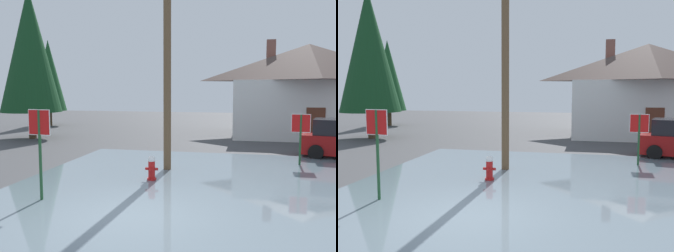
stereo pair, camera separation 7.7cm
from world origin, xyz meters
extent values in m
cube|color=#424244|center=(0.00, 0.00, -0.05)|extent=(80.00, 80.00, 0.10)
cube|color=slate|center=(0.87, 2.45, 0.02)|extent=(10.96, 13.27, 0.04)
cube|color=silver|center=(0.21, -1.11, 0.00)|extent=(3.55, 0.57, 0.01)
cylinder|color=#1E4C28|center=(-2.80, 0.62, 1.24)|extent=(0.08, 0.08, 2.47)
cube|color=white|center=(-2.80, 0.62, 2.15)|extent=(0.69, 0.11, 0.69)
cube|color=red|center=(-2.80, 0.62, 2.15)|extent=(0.65, 0.11, 0.65)
cylinder|color=red|center=(-0.45, 3.40, 0.05)|extent=(0.30, 0.30, 0.10)
cylinder|color=red|center=(-0.45, 3.40, 0.38)|extent=(0.22, 0.22, 0.56)
sphere|color=white|center=(-0.45, 3.40, 0.72)|extent=(0.24, 0.24, 0.24)
cylinder|color=red|center=(-0.61, 3.40, 0.41)|extent=(0.10, 0.09, 0.09)
cylinder|color=red|center=(-0.29, 3.40, 0.41)|extent=(0.10, 0.09, 0.09)
cylinder|color=red|center=(-0.45, 3.24, 0.41)|extent=(0.11, 0.10, 0.11)
cylinder|color=brown|center=(-0.31, 5.13, 4.26)|extent=(0.28, 0.28, 8.52)
cylinder|color=#1E4C28|center=(4.65, 7.08, 1.02)|extent=(0.08, 0.08, 2.03)
cube|color=white|center=(4.65, 7.08, 1.69)|extent=(0.73, 0.03, 0.73)
cube|color=red|center=(4.65, 7.08, 1.69)|extent=(0.69, 0.04, 0.69)
cube|color=silver|center=(6.27, 17.09, 1.78)|extent=(9.16, 6.60, 3.57)
pyramid|color=#473833|center=(6.27, 17.09, 4.72)|extent=(9.89, 7.13, 2.32)
cube|color=brown|center=(3.98, 18.28, 5.30)|extent=(0.60, 0.60, 2.09)
cube|color=#592D1E|center=(6.27, 13.77, 1.00)|extent=(1.00, 0.06, 2.00)
cylinder|color=black|center=(5.90, 10.26, 0.32)|extent=(0.67, 0.37, 0.64)
cylinder|color=black|center=(5.49, 8.59, 0.32)|extent=(0.67, 0.37, 0.64)
cylinder|color=#4C3823|center=(-13.53, 19.67, 0.63)|extent=(0.35, 0.35, 1.26)
cone|color=#194723|center=(-13.53, 19.67, 4.13)|extent=(2.80, 2.80, 5.74)
cylinder|color=#4C3823|center=(-10.40, 12.20, 0.82)|extent=(0.46, 0.46, 1.64)
cone|color=#143D1E|center=(-10.40, 12.20, 5.38)|extent=(3.64, 3.64, 7.47)
camera|label=1|loc=(2.70, -8.29, 3.04)|focal=39.89mm
camera|label=2|loc=(2.77, -8.28, 3.04)|focal=39.89mm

